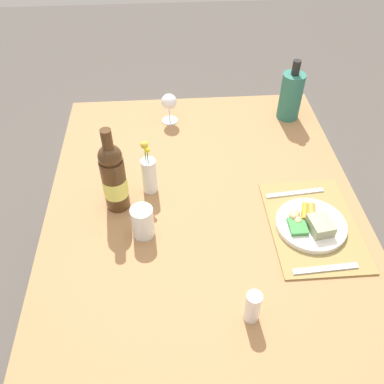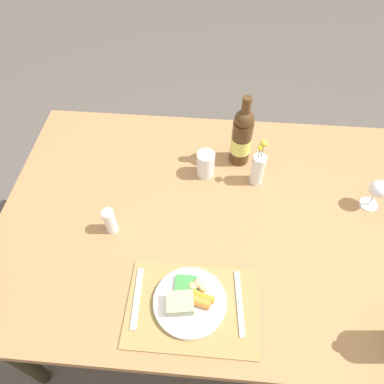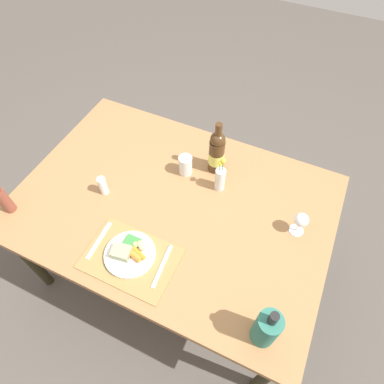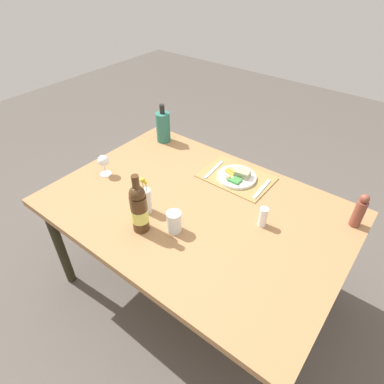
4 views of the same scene
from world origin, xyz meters
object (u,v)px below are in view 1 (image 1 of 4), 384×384
Objects in this scene: dinner_plate at (311,223)px; wine_glass at (169,103)px; knife at (295,193)px; salt_shaker at (253,307)px; dining_table at (206,236)px; fork at (325,269)px; wine_bottle at (114,177)px; water_tumbler at (143,223)px; cooler_bottle at (291,95)px; flower_vase at (149,174)px.

dinner_plate is 0.78m from wine_glass.
salt_shaker is (-0.46, 0.24, 0.04)m from knife.
fork reaches higher than dining_table.
knife is at bearing -70.74° from dining_table.
dining_table is 6.80× the size of dinner_plate.
wine_bottle reaches higher than dining_table.
fork is at bearing -108.66° from water_tumbler.
knife is (0.11, -0.32, 0.07)m from dining_table.
wine_glass reaches higher than dinner_plate.
fork is at bearing -151.65° from wine_glass.
wine_glass is at bearing -9.47° from water_tumbler.
cooler_bottle is at bearing -15.54° from knife.
salt_shaker is at bearing -168.70° from wine_glass.
salt_shaker reaches higher than fork.
cooler_bottle is (0.64, -0.08, 0.08)m from dinner_plate.
salt_shaker is at bearing -165.81° from dining_table.
salt_shaker is (-0.30, 0.25, 0.03)m from dinner_plate.
flower_vase is 0.43m from wine_glass.
salt_shaker is 0.96m from wine_glass.
dining_table is at bearing -82.79° from water_tumbler.
water_tumbler is 0.86× the size of wine_glass.
dining_table is 7.26× the size of flower_vase.
salt_shaker is at bearing 147.36° from knife.
cooler_bottle is 0.73m from flower_vase.
flower_vase is (0.18, 0.19, 0.14)m from dining_table.
cooler_bottle is at bearing -8.44° from fork.
dining_table is at bearing 55.15° from fork.
wine_bottle is at bearing 60.40° from fork.
fork is 0.32m from knife.
water_tumbler reaches higher than fork.
cooler_bottle is (0.60, -0.41, 0.17)m from dining_table.
salt_shaker is at bearing 160.84° from cooler_bottle.
water_tumbler is (-0.03, 0.21, 0.11)m from dining_table.
wine_bottle is at bearing 33.59° from water_tumbler.
water_tumbler is 0.52× the size of flower_vase.
salt_shaker is 0.82× the size of wine_glass.
salt_shaker reaches higher than dinner_plate.
water_tumbler is at bearing 99.60° from knife.
flower_vase is (0.38, 0.52, 0.07)m from fork.
knife is 0.50m from cooler_bottle.
dining_table is at bearing -170.38° from wine_glass.
flower_vase reaches higher than wine_glass.
dining_table is 0.63m from wine_glass.
flower_vase is at bearing 168.88° from wine_glass.
salt_shaker reaches higher than knife.
knife is 0.52m from flower_vase.
cooler_bottle is (0.94, -0.33, 0.05)m from salt_shaker.
flower_vase is at bearing 77.88° from knife.
wine_glass reaches higher than water_tumbler.
fork is (-0.21, -0.33, 0.07)m from dining_table.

